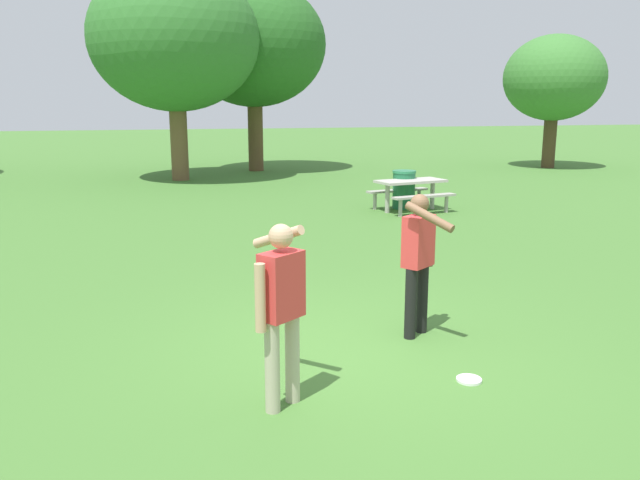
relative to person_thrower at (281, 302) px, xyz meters
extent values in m
plane|color=#447530|center=(1.07, 1.07, -0.96)|extent=(120.00, 120.00, 0.00)
cylinder|color=#B7AD93|center=(-0.10, -0.09, -0.55)|extent=(0.13, 0.13, 0.82)
cylinder|color=#B7AD93|center=(0.11, 0.07, -0.55)|extent=(0.13, 0.13, 0.82)
cube|color=#D83838|center=(0.01, -0.01, 0.15)|extent=(0.44, 0.40, 0.58)
sphere|color=tan|center=(0.01, -0.01, 0.57)|extent=(0.21, 0.21, 0.21)
cylinder|color=tan|center=(-0.20, -0.16, 0.10)|extent=(0.09, 0.09, 0.58)
cylinder|color=tan|center=(0.06, 0.36, 0.49)|extent=(0.41, 0.52, 0.28)
cylinder|color=black|center=(1.95, 1.40, -0.55)|extent=(0.13, 0.13, 0.82)
cylinder|color=black|center=(1.74, 1.25, -0.55)|extent=(0.13, 0.13, 0.82)
cube|color=#D83838|center=(1.85, 1.33, 0.15)|extent=(0.44, 0.40, 0.58)
sphere|color=brown|center=(1.85, 1.33, 0.57)|extent=(0.21, 0.21, 0.21)
cylinder|color=brown|center=(2.06, 1.48, 0.10)|extent=(0.09, 0.09, 0.58)
cylinder|color=brown|center=(1.80, 0.96, 0.49)|extent=(0.41, 0.52, 0.28)
cylinder|color=white|center=(1.85, 0.03, -0.95)|extent=(0.24, 0.24, 0.03)
cube|color=#B2ADA3|center=(5.16, 9.37, -0.22)|extent=(1.81, 1.07, 0.06)
cube|color=#A49F96|center=(5.28, 8.80, -0.52)|extent=(1.72, 0.58, 0.05)
cube|color=#A49F96|center=(5.05, 9.94, -0.52)|extent=(1.72, 0.58, 0.05)
cylinder|color=#A49F96|center=(4.51, 9.24, -0.61)|extent=(0.11, 0.11, 0.71)
cylinder|color=#A49F96|center=(4.63, 8.67, -0.75)|extent=(0.09, 0.09, 0.41)
cylinder|color=#A49F96|center=(4.40, 9.81, -0.75)|extent=(0.09, 0.09, 0.41)
cylinder|color=#A49F96|center=(5.81, 9.50, -0.61)|extent=(0.11, 0.11, 0.71)
cylinder|color=#A49F96|center=(5.93, 8.93, -0.75)|extent=(0.09, 0.09, 0.41)
cylinder|color=#A49F96|center=(5.70, 10.07, -0.75)|extent=(0.09, 0.09, 0.41)
cylinder|color=#1E663D|center=(5.16, 9.78, -0.51)|extent=(0.56, 0.56, 0.90)
cylinder|color=#287A4B|center=(5.16, 9.78, -0.03)|extent=(0.59, 0.59, 0.06)
cylinder|color=brown|center=(0.02, 17.44, 0.62)|extent=(0.59, 0.59, 3.16)
ellipsoid|color=#33702D|center=(0.02, 17.44, 3.75)|extent=(5.63, 5.63, 4.78)
cylinder|color=brown|center=(3.06, 19.83, 0.67)|extent=(0.58, 0.58, 3.27)
ellipsoid|color=#286023|center=(3.06, 19.83, 3.81)|extent=(5.47, 5.47, 4.65)
cylinder|color=#4C3823|center=(14.84, 17.89, 0.29)|extent=(0.52, 0.52, 2.50)
ellipsoid|color=#3D7A33|center=(14.84, 17.89, 2.63)|extent=(3.98, 3.98, 3.38)
camera|label=1|loc=(-1.03, -5.14, 1.67)|focal=35.90mm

